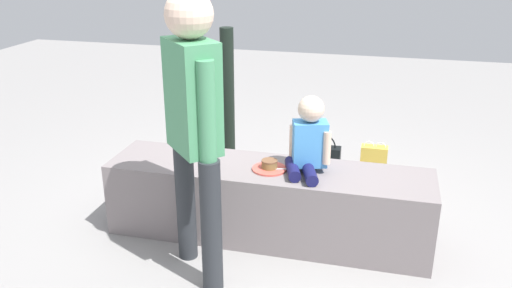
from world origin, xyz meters
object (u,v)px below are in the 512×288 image
cake_plate (269,167)px  cake_box_white (382,201)px  gift_bag (373,163)px  water_bottle_near_gift (286,196)px  adult_standing (193,115)px  handbag_black_leather (321,157)px  child_seated (309,139)px  party_cup_red (243,178)px

cake_plate → cake_box_white: cake_plate is taller
gift_bag → water_bottle_near_gift: bearing=-131.6°
adult_standing → handbag_black_leather: adult_standing is taller
child_seated → handbag_black_leather: (-0.05, 1.14, -0.59)m
cake_plate → party_cup_red: bearing=117.4°
water_bottle_near_gift → party_cup_red: water_bottle_near_gift is taller
adult_standing → water_bottle_near_gift: 1.31m
water_bottle_near_gift → party_cup_red: size_ratio=2.10×
child_seated → gift_bag: (0.38, 1.06, -0.56)m
gift_bag → cake_box_white: gift_bag is taller
adult_standing → gift_bag: 2.00m
gift_bag → water_bottle_near_gift: (-0.59, -0.67, -0.05)m
handbag_black_leather → water_bottle_near_gift: bearing=-101.8°
child_seated → cake_box_white: size_ratio=1.49×
party_cup_red → handbag_black_leather: handbag_black_leather is taller
adult_standing → cake_plate: 0.74m
party_cup_red → handbag_black_leather: 0.72m
adult_standing → water_bottle_near_gift: bearing=69.2°
adult_standing → gift_bag: size_ratio=4.92×
cake_plate → party_cup_red: 0.96m
handbag_black_leather → cake_plate: bearing=-99.1°
water_bottle_near_gift → party_cup_red: 0.53m
handbag_black_leather → child_seated: bearing=-87.5°
party_cup_red → cake_box_white: bearing=-7.7°
cake_plate → water_bottle_near_gift: (0.03, 0.43, -0.42)m
child_seated → adult_standing: 0.80m
party_cup_red → handbag_black_leather: (0.57, 0.43, 0.07)m
child_seated → gift_bag: size_ratio=1.47×
water_bottle_near_gift → handbag_black_leather: handbag_black_leather is taller
cake_box_white → handbag_black_leather: size_ratio=0.98×
child_seated → cake_box_white: bearing=49.7°
cake_box_white → cake_plate: bearing=-140.1°
cake_plate → gift_bag: size_ratio=0.68×
party_cup_red → handbag_black_leather: size_ratio=0.30×
child_seated → handbag_black_leather: child_seated is taller
cake_plate → gift_bag: cake_plate is taller
cake_plate → water_bottle_near_gift: 0.60m
cake_box_white → adult_standing: bearing=-133.8°
handbag_black_leather → cake_box_white: bearing=-47.5°
cake_plate → party_cup_red: cake_plate is taller
cake_plate → handbag_black_leather: cake_plate is taller
cake_plate → adult_standing: bearing=-123.3°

